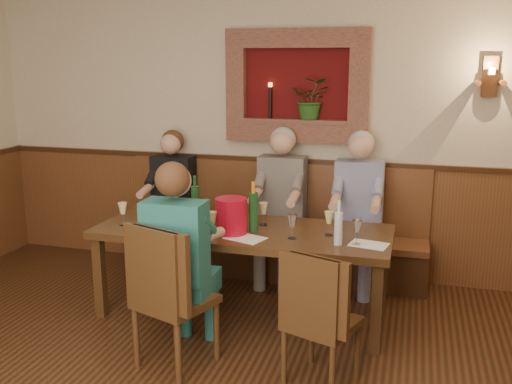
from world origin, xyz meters
TOP-DOWN VIEW (x-y plane):
  - room_shell at (0.00, 0.00)m, footprint 6.04×6.04m
  - wainscoting at (0.00, -0.00)m, footprint 6.02×6.02m
  - wall_niche at (0.24, 2.94)m, footprint 1.36×0.30m
  - wall_sconce at (1.90, 2.93)m, footprint 0.25×0.20m
  - dining_table at (0.00, 1.85)m, footprint 2.40×0.90m
  - bench at (0.00, 2.79)m, footprint 3.00×0.45m
  - chair_near_left at (-0.22, 0.93)m, footprint 0.59×0.59m
  - chair_near_right at (0.80, 0.97)m, footprint 0.53×0.53m
  - person_bench_left at (-1.01, 2.69)m, footprint 0.42×0.51m
  - person_bench_mid at (0.11, 2.69)m, footprint 0.44×0.54m
  - person_bench_right at (0.84, 2.69)m, footprint 0.44×0.54m
  - person_chair_front at (-0.21, 1.07)m, footprint 0.43×0.52m
  - spittoon_bucket at (-0.05, 1.70)m, footprint 0.27×0.27m
  - wine_bottle_green_a at (0.11, 1.80)m, footprint 0.10×0.10m
  - wine_bottle_green_b at (-0.49, 2.05)m, footprint 0.08×0.08m
  - water_bottle at (0.81, 1.64)m, footprint 0.08×0.08m
  - tasting_sheet_a at (-0.74, 1.70)m, footprint 0.27×0.20m
  - tasting_sheet_b at (0.10, 1.60)m, footprint 0.35×0.29m
  - tasting_sheet_c at (1.03, 1.70)m, footprint 0.31×0.25m
  - tasting_sheet_d at (-0.37, 1.57)m, footprint 0.31×0.25m
  - wine_glass_0 at (-0.55, 1.69)m, footprint 0.08×0.08m
  - wine_glass_1 at (-0.08, 1.73)m, footprint 0.08×0.08m
  - wine_glass_2 at (0.94, 1.68)m, footprint 0.08×0.08m
  - wine_glass_3 at (-0.71, 1.98)m, footprint 0.08×0.08m
  - wine_glass_4 at (-0.35, 1.95)m, footprint 0.08×0.08m
  - wine_glass_5 at (-0.99, 1.67)m, footprint 0.08×0.08m
  - wine_glass_6 at (0.71, 1.86)m, footprint 0.08×0.08m
  - wine_glass_7 at (0.14, 1.99)m, footprint 0.08×0.08m
  - wine_glass_8 at (-0.17, 1.60)m, footprint 0.08×0.08m
  - wine_glass_9 at (0.45, 1.70)m, footprint 0.08×0.08m

SIDE VIEW (x-z plane):
  - chair_near_right at x=0.80m, z-range -0.20..0.74m
  - chair_near_left at x=-0.22m, z-range -0.22..0.83m
  - bench at x=0.00m, z-range -0.23..0.88m
  - person_bench_left at x=-1.01m, z-range -0.12..1.29m
  - wainscoting at x=0.00m, z-range 0.01..1.16m
  - person_chair_front at x=-0.21m, z-range -0.12..1.32m
  - person_bench_right at x=0.84m, z-range -0.12..1.35m
  - person_bench_mid at x=0.11m, z-range -0.12..1.35m
  - dining_table at x=0.00m, z-range 0.30..1.05m
  - tasting_sheet_a at x=-0.74m, z-range 0.75..0.75m
  - tasting_sheet_b at x=0.10m, z-range 0.75..0.75m
  - tasting_sheet_c at x=1.03m, z-range 0.75..0.75m
  - tasting_sheet_d at x=-0.37m, z-range 0.75..0.75m
  - wine_glass_0 at x=-0.55m, z-range 0.75..0.94m
  - wine_glass_1 at x=-0.08m, z-range 0.75..0.94m
  - wine_glass_2 at x=0.94m, z-range 0.75..0.94m
  - wine_glass_3 at x=-0.71m, z-range 0.75..0.94m
  - wine_glass_4 at x=-0.35m, z-range 0.75..0.94m
  - wine_glass_5 at x=-0.99m, z-range 0.75..0.94m
  - wine_glass_6 at x=0.71m, z-range 0.75..0.94m
  - wine_glass_7 at x=0.14m, z-range 0.75..0.94m
  - wine_glass_8 at x=-0.17m, z-range 0.75..0.94m
  - wine_glass_9 at x=0.45m, z-range 0.75..0.94m
  - water_bottle at x=0.81m, z-range 0.72..1.06m
  - spittoon_bucket at x=-0.05m, z-range 0.75..1.04m
  - wine_bottle_green_b at x=-0.49m, z-range 0.71..1.09m
  - wine_bottle_green_a at x=0.11m, z-range 0.71..1.12m
  - wall_niche at x=0.24m, z-range 1.28..2.34m
  - room_shell at x=0.00m, z-range 0.48..3.30m
  - wall_sconce at x=1.90m, z-range 1.77..2.12m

